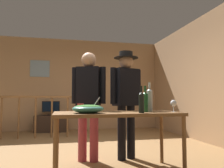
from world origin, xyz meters
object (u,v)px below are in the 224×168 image
at_px(serving_table, 117,118).
at_px(salad_bowl, 88,108).
at_px(stair_railing, 45,111).
at_px(person_standing_left, 89,97).
at_px(flat_screen_tv, 51,107).
at_px(mug_red, 81,107).
at_px(wine_bottle_clear, 150,99).
at_px(person_standing_right, 126,94).
at_px(wine_glass, 174,104).
at_px(wine_bottle_green, 145,101).
at_px(wine_bottle_dark, 141,102).
at_px(framed_picture, 40,69).
at_px(tv_console, 51,124).

relative_size(serving_table, salad_bowl, 4.21).
xyz_separation_m(stair_railing, person_standing_left, (0.81, -2.26, 0.33)).
bearing_deg(flat_screen_tv, mug_red, -80.85).
distance_m(stair_railing, serving_table, 3.09).
bearing_deg(flat_screen_tv, wine_bottle_clear, -68.96).
distance_m(mug_red, person_standing_right, 0.84).
bearing_deg(serving_table, person_standing_right, 64.25).
distance_m(mug_red, person_standing_left, 0.39).
height_order(serving_table, person_standing_right, person_standing_right).
height_order(wine_glass, person_standing_left, person_standing_left).
xyz_separation_m(stair_railing, wine_bottle_green, (1.47, -2.93, 0.27)).
bearing_deg(mug_red, stair_railing, 104.36).
height_order(salad_bowl, wine_bottle_dark, wine_bottle_dark).
distance_m(stair_railing, wine_bottle_dark, 3.41).
height_order(serving_table, salad_bowl, salad_bowl).
distance_m(flat_screen_tv, salad_bowl, 3.97).
relative_size(wine_glass, wine_bottle_clear, 0.40).
distance_m(salad_bowl, wine_bottle_green, 0.75).
bearing_deg(mug_red, serving_table, -32.56).
distance_m(framed_picture, stair_railing, 1.75).
bearing_deg(salad_bowl, wine_bottle_green, 4.78).
bearing_deg(wine_bottle_dark, mug_red, 142.79).
xyz_separation_m(tv_console, wine_bottle_dark, (1.25, -4.07, 0.67)).
relative_size(serving_table, wine_glass, 10.13).
distance_m(flat_screen_tv, wine_bottle_clear, 4.07).
bearing_deg(serving_table, framed_picture, 108.30).
distance_m(wine_glass, mug_red, 1.23).
bearing_deg(wine_bottle_green, mug_red, 157.59).
height_order(framed_picture, wine_bottle_green, framed_picture).
relative_size(wine_bottle_green, mug_red, 2.81).
bearing_deg(wine_glass, flat_screen_tv, 113.32).
distance_m(wine_bottle_green, wine_bottle_dark, 0.22).
bearing_deg(person_standing_right, mug_red, 3.14).
bearing_deg(wine_glass, framed_picture, 115.73).
bearing_deg(framed_picture, mug_red, -76.49).
xyz_separation_m(framed_picture, person_standing_left, (1.07, -3.51, -0.87)).
bearing_deg(salad_bowl, wine_glass, -2.57).
distance_m(serving_table, wine_bottle_clear, 0.51).
xyz_separation_m(flat_screen_tv, serving_table, (1.01, -3.81, -0.01)).
xyz_separation_m(stair_railing, wine_glass, (1.81, -3.04, 0.24)).
bearing_deg(wine_bottle_dark, flat_screen_tv, 107.18).
distance_m(salad_bowl, mug_red, 0.40).
height_order(tv_console, wine_bottle_clear, wine_bottle_clear).
xyz_separation_m(wine_bottle_dark, person_standing_left, (-0.54, 0.85, 0.07)).
relative_size(framed_picture, flat_screen_tv, 1.14).
xyz_separation_m(flat_screen_tv, wine_bottle_green, (1.37, -3.86, 0.20)).
relative_size(serving_table, mug_red, 13.08).
bearing_deg(wine_bottle_green, person_standing_right, 95.36).
height_order(serving_table, wine_bottle_clear, wine_bottle_clear).
relative_size(tv_console, person_standing_right, 0.53).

